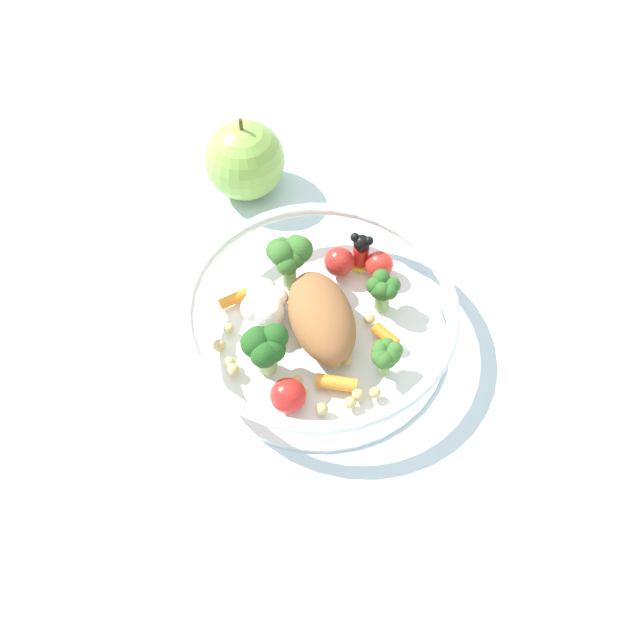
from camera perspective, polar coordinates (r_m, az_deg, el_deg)
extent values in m
plane|color=silver|center=(0.71, -1.30, -1.37)|extent=(2.40, 2.40, 0.00)
cylinder|color=white|center=(0.70, 0.00, -1.03)|extent=(0.23, 0.23, 0.01)
torus|color=white|center=(0.67, 0.00, 0.87)|extent=(0.24, 0.24, 0.01)
ellipsoid|color=#935B33|center=(0.68, 0.11, 0.20)|extent=(0.10, 0.11, 0.05)
cylinder|color=#7FAD5B|center=(0.71, 4.49, 1.39)|extent=(0.01, 0.01, 0.02)
sphere|color=#2D6023|center=(0.70, 3.99, 2.48)|extent=(0.02, 0.02, 0.02)
sphere|color=#2D6023|center=(0.69, 4.20, 2.12)|extent=(0.01, 0.01, 0.01)
sphere|color=#2D6023|center=(0.69, 4.52, 2.17)|extent=(0.01, 0.01, 0.01)
sphere|color=#2D6023|center=(0.69, 5.04, 2.04)|extent=(0.01, 0.01, 0.01)
sphere|color=#2D6023|center=(0.70, 5.27, 2.52)|extent=(0.01, 0.01, 0.01)
sphere|color=#2D6023|center=(0.70, 4.88, 2.66)|extent=(0.01, 0.01, 0.01)
sphere|color=#2D6023|center=(0.70, 4.43, 3.03)|extent=(0.02, 0.02, 0.02)
cylinder|color=#7FAD5B|center=(0.72, -2.24, 3.41)|extent=(0.01, 0.01, 0.03)
sphere|color=#386B28|center=(0.70, -3.05, 5.02)|extent=(0.02, 0.02, 0.02)
sphere|color=#386B28|center=(0.69, -2.77, 4.80)|extent=(0.02, 0.02, 0.02)
sphere|color=#386B28|center=(0.69, -2.39, 4.00)|extent=(0.02, 0.02, 0.02)
sphere|color=#386B28|center=(0.70, -1.87, 4.50)|extent=(0.02, 0.02, 0.02)
sphere|color=#386B28|center=(0.70, -1.49, 5.11)|extent=(0.02, 0.02, 0.02)
sphere|color=#386B28|center=(0.71, -1.76, 5.35)|extent=(0.02, 0.02, 0.02)
sphere|color=#386B28|center=(0.71, -2.71, 5.29)|extent=(0.02, 0.02, 0.02)
cylinder|color=#8EB766|center=(0.67, -3.84, -2.82)|extent=(0.02, 0.02, 0.03)
sphere|color=#23561E|center=(0.65, -4.48, -1.40)|extent=(0.02, 0.02, 0.02)
sphere|color=#23561E|center=(0.64, -4.68, -1.68)|extent=(0.02, 0.02, 0.02)
sphere|color=#23561E|center=(0.64, -4.07, -2.47)|extent=(0.02, 0.02, 0.02)
sphere|color=#23561E|center=(0.64, -3.46, -2.13)|extent=(0.02, 0.02, 0.02)
sphere|color=#23561E|center=(0.64, -3.25, -1.21)|extent=(0.02, 0.02, 0.02)
sphere|color=#23561E|center=(0.65, -3.69, -1.19)|extent=(0.02, 0.02, 0.02)
sphere|color=#23561E|center=(0.66, -4.12, -1.17)|extent=(0.02, 0.02, 0.02)
cylinder|color=#7FAD5B|center=(0.67, 4.69, -3.23)|extent=(0.01, 0.01, 0.02)
sphere|color=#386B28|center=(0.66, 4.32, -2.26)|extent=(0.01, 0.01, 0.01)
sphere|color=#386B28|center=(0.66, 4.38, -2.64)|extent=(0.02, 0.02, 0.02)
sphere|color=#386B28|center=(0.66, 4.62, -2.86)|extent=(0.02, 0.02, 0.02)
sphere|color=#386B28|center=(0.66, 4.88, -2.86)|extent=(0.02, 0.02, 0.02)
sphere|color=#386B28|center=(0.66, 5.16, -2.54)|extent=(0.02, 0.02, 0.02)
sphere|color=#386B28|center=(0.66, 5.41, -2.16)|extent=(0.01, 0.01, 0.01)
sphere|color=#386B28|center=(0.66, 4.88, -1.79)|extent=(0.01, 0.01, 0.01)
sphere|color=#386B28|center=(0.66, 4.42, -1.99)|extent=(0.01, 0.01, 0.01)
sphere|color=white|center=(0.70, -4.59, 1.25)|extent=(0.02, 0.02, 0.02)
sphere|color=white|center=(0.69, -4.78, 0.67)|extent=(0.03, 0.03, 0.03)
sphere|color=white|center=(0.69, -3.74, 0.71)|extent=(0.03, 0.03, 0.03)
sphere|color=white|center=(0.70, -3.15, 1.64)|extent=(0.02, 0.02, 0.02)
sphere|color=white|center=(0.70, -4.17, 1.90)|extent=(0.03, 0.03, 0.03)
cube|color=yellow|center=(0.74, 2.92, 4.15)|extent=(0.01, 0.02, 0.00)
cylinder|color=red|center=(0.74, 2.96, 4.73)|extent=(0.01, 0.01, 0.02)
sphere|color=black|center=(0.72, 3.02, 5.57)|extent=(0.02, 0.02, 0.02)
sphere|color=black|center=(0.72, 3.54, 5.72)|extent=(0.01, 0.01, 0.01)
sphere|color=black|center=(0.72, 2.53, 5.98)|extent=(0.01, 0.01, 0.01)
cylinder|color=orange|center=(0.69, 4.75, -1.13)|extent=(0.03, 0.02, 0.01)
cylinder|color=orange|center=(0.72, -6.21, 1.54)|extent=(0.03, 0.03, 0.01)
cylinder|color=orange|center=(0.67, 1.19, -4.56)|extent=(0.04, 0.02, 0.01)
sphere|color=red|center=(0.73, 4.30, 4.00)|extent=(0.03, 0.03, 0.03)
sphere|color=red|center=(0.65, -2.31, -5.45)|extent=(0.03, 0.03, 0.03)
sphere|color=red|center=(0.73, 1.39, 4.24)|extent=(0.03, 0.03, 0.03)
sphere|color=tan|center=(0.65, 0.13, -6.42)|extent=(0.01, 0.01, 0.01)
sphere|color=#D1B775|center=(0.67, -1.68, -4.37)|extent=(0.01, 0.01, 0.01)
sphere|color=tan|center=(0.68, 1.97, -2.87)|extent=(0.01, 0.01, 0.01)
sphere|color=tan|center=(0.66, 2.19, -5.97)|extent=(0.01, 0.01, 0.01)
sphere|color=#D1B775|center=(0.68, -6.28, -3.57)|extent=(0.01, 0.01, 0.01)
sphere|color=tan|center=(0.70, -6.61, -0.60)|extent=(0.01, 0.01, 0.01)
sphere|color=tan|center=(0.69, -2.98, -1.32)|extent=(0.01, 0.01, 0.01)
sphere|color=tan|center=(0.69, -7.27, -1.84)|extent=(0.01, 0.01, 0.01)
sphere|color=tan|center=(0.68, 1.12, -3.10)|extent=(0.01, 0.01, 0.01)
sphere|color=tan|center=(0.66, 2.75, -5.40)|extent=(0.01, 0.01, 0.01)
sphere|color=tan|center=(0.66, 4.00, -5.24)|extent=(0.01, 0.01, 0.01)
sphere|color=tan|center=(0.66, -1.23, -5.27)|extent=(0.01, 0.01, 0.01)
sphere|color=#D1B775|center=(0.68, -6.57, -3.04)|extent=(0.01, 0.01, 0.01)
sphere|color=#D1B775|center=(0.70, 3.59, 0.09)|extent=(0.01, 0.01, 0.01)
sphere|color=#8CB74C|center=(0.80, -5.45, 11.41)|extent=(0.08, 0.08, 0.08)
cylinder|color=brown|center=(0.77, -5.73, 13.87)|extent=(0.00, 0.00, 0.01)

